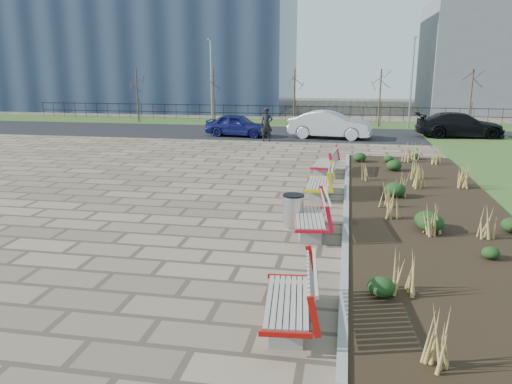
% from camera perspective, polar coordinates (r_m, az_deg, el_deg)
% --- Properties ---
extents(ground, '(120.00, 120.00, 0.00)m').
position_cam_1_polar(ground, '(11.35, -10.32, -7.74)').
color(ground, '#806F58').
rests_on(ground, ground).
extents(planting_bed, '(4.50, 18.00, 0.10)m').
position_cam_1_polar(planting_bed, '(15.58, 18.86, -2.03)').
color(planting_bed, black).
rests_on(planting_bed, ground).
extents(planting_curb, '(0.16, 18.00, 0.15)m').
position_cam_1_polar(planting_curb, '(15.38, 10.27, -1.59)').
color(planting_curb, gray).
rests_on(planting_curb, ground).
extents(grass_verge_far, '(80.00, 5.00, 0.04)m').
position_cam_1_polar(grass_verge_far, '(38.25, 4.58, 7.85)').
color(grass_verge_far, '#33511E').
rests_on(grass_verge_far, ground).
extents(road, '(80.00, 7.00, 0.02)m').
position_cam_1_polar(road, '(32.33, 3.47, 6.70)').
color(road, black).
rests_on(road, ground).
extents(bench_a, '(1.09, 2.17, 1.00)m').
position_cam_1_polar(bench_a, '(8.38, 3.59, -11.97)').
color(bench_a, '#A70F0B').
rests_on(bench_a, ground).
extents(bench_b, '(1.16, 2.20, 1.00)m').
position_cam_1_polar(bench_b, '(12.77, 6.14, -2.71)').
color(bench_b, red).
rests_on(bench_b, ground).
extents(bench_c, '(0.91, 2.10, 1.00)m').
position_cam_1_polar(bench_c, '(16.56, 7.18, 1.18)').
color(bench_c, yellow).
rests_on(bench_c, ground).
extents(bench_d, '(1.09, 2.18, 1.00)m').
position_cam_1_polar(bench_d, '(20.06, 7.79, 3.43)').
color(bench_d, '#B90C24').
rests_on(bench_d, ground).
extents(litter_bin, '(0.55, 0.55, 0.88)m').
position_cam_1_polar(litter_bin, '(13.32, 4.28, -2.22)').
color(litter_bin, '#B2B2B7').
rests_on(litter_bin, ground).
extents(pedestrian, '(0.75, 0.53, 1.91)m').
position_cam_1_polar(pedestrian, '(28.73, 1.21, 7.69)').
color(pedestrian, black).
rests_on(pedestrian, ground).
extents(car_blue, '(4.13, 2.09, 1.35)m').
position_cam_1_polar(car_blue, '(30.85, -2.09, 7.64)').
color(car_blue, navy).
rests_on(car_blue, road).
extents(car_silver, '(5.03, 2.27, 1.60)m').
position_cam_1_polar(car_silver, '(30.22, 8.46, 7.60)').
color(car_silver, '#B1B4BA').
rests_on(car_silver, road).
extents(car_black, '(5.31, 2.59, 1.49)m').
position_cam_1_polar(car_black, '(32.69, 22.27, 7.10)').
color(car_black, black).
rests_on(car_black, road).
extents(tree_a, '(1.40, 1.40, 4.00)m').
position_cam_1_polar(tree_a, '(39.69, -13.42, 10.67)').
color(tree_a, '#4C3D2D').
rests_on(tree_a, grass_verge_far).
extents(tree_b, '(1.40, 1.40, 4.00)m').
position_cam_1_polar(tree_b, '(37.69, -4.88, 10.83)').
color(tree_b, '#4C3D2D').
rests_on(tree_b, grass_verge_far).
extents(tree_c, '(1.40, 1.40, 4.00)m').
position_cam_1_polar(tree_c, '(36.59, 4.39, 10.74)').
color(tree_c, '#4C3D2D').
rests_on(tree_c, grass_verge_far).
extents(tree_d, '(1.40, 1.40, 4.00)m').
position_cam_1_polar(tree_d, '(36.45, 13.97, 10.36)').
color(tree_d, '#4C3D2D').
rests_on(tree_d, grass_verge_far).
extents(tree_e, '(1.40, 1.40, 4.00)m').
position_cam_1_polar(tree_e, '(37.29, 23.33, 9.72)').
color(tree_e, '#4C3D2D').
rests_on(tree_e, grass_verge_far).
extents(lamp_west, '(0.24, 0.60, 6.00)m').
position_cam_1_polar(lamp_west, '(37.17, -5.12, 12.33)').
color(lamp_west, gray).
rests_on(lamp_west, grass_verge_far).
extents(lamp_east, '(0.24, 0.60, 6.00)m').
position_cam_1_polar(lamp_east, '(36.08, 17.34, 11.70)').
color(lamp_east, gray).
rests_on(lamp_east, grass_verge_far).
extents(railing_fence, '(44.00, 0.10, 1.20)m').
position_cam_1_polar(railing_fence, '(39.67, 4.82, 8.97)').
color(railing_fence, black).
rests_on(railing_fence, grass_verge_far).
extents(building_glass, '(40.00, 14.00, 15.00)m').
position_cam_1_polar(building_glass, '(56.23, -17.81, 16.88)').
color(building_glass, '#192338').
rests_on(building_glass, ground).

